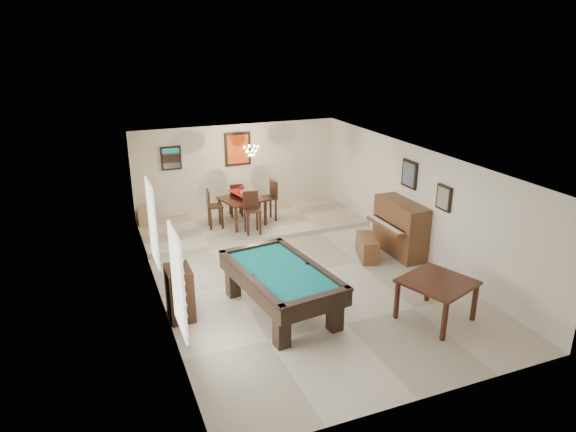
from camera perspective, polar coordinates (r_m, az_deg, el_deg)
ground_plane at (r=11.47m, az=1.12°, el=-6.41°), size 6.00×9.00×0.02m
wall_back at (r=15.02m, az=-5.57°, el=5.21°), size 6.00×0.04×2.60m
wall_front at (r=7.42m, az=15.13°, el=-11.34°), size 6.00×0.04×2.60m
wall_left at (r=10.23m, az=-14.50°, el=-2.38°), size 0.04×9.00×2.60m
wall_right at (r=12.38m, az=14.07°, el=1.53°), size 0.04×9.00×2.60m
ceiling at (r=10.58m, az=1.22°, el=6.38°), size 6.00×9.00×0.04m
dining_step at (r=14.24m, az=-3.97°, el=-0.78°), size 6.00×2.50×0.12m
window_left_front at (r=8.20m, az=-12.16°, el=-7.12°), size 0.06×1.00×1.70m
window_left_rear at (r=10.76m, az=-14.84°, el=-0.74°), size 0.06×1.00×1.70m
pool_table at (r=9.80m, az=-0.81°, el=-8.33°), size 1.73×2.76×0.87m
square_table at (r=9.95m, az=16.08°, el=-8.96°), size 1.47×1.47×0.79m
upright_piano at (r=12.44m, az=11.77°, el=-1.38°), size 0.87×1.56×1.30m
piano_bench at (r=12.25m, az=8.79°, el=-3.48°), size 0.64×1.01×0.52m
apothecary_chest at (r=9.79m, az=-11.94°, el=-8.36°), size 0.45×0.67×1.00m
dining_table at (r=13.89m, az=-5.10°, el=0.78°), size 1.25×1.25×0.85m
flower_vase at (r=13.73m, az=-5.17°, el=2.93°), size 0.17×0.17×0.23m
dining_chair_south at (r=13.19m, az=-3.98°, el=0.30°), size 0.43×0.43×1.08m
dining_chair_north at (r=14.54m, az=-5.84°, el=1.86°), size 0.39×0.39×0.97m
dining_chair_west at (r=13.70m, az=-8.09°, el=0.79°), size 0.42×0.42×1.04m
dining_chair_east at (r=14.09m, az=-2.28°, el=1.69°), size 0.45×0.45×1.12m
corner_bench at (r=14.48m, az=-15.47°, el=0.02°), size 0.45×0.53×0.43m
chandelier at (r=13.60m, az=-4.12°, el=7.62°), size 0.44×0.44×0.60m
back_painting at (r=14.84m, az=-5.60°, el=7.42°), size 0.75×0.06×0.95m
back_mirror at (r=14.46m, az=-12.87°, el=6.29°), size 0.55×0.06×0.65m
right_picture_upper at (r=12.42m, az=13.35°, el=4.54°), size 0.06×0.55×0.65m
right_picture_lower at (r=11.48m, az=16.93°, el=1.94°), size 0.06×0.45×0.55m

